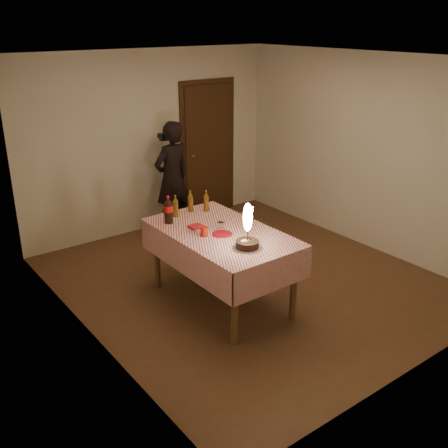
{
  "coord_description": "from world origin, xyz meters",
  "views": [
    {
      "loc": [
        -3.65,
        -4.37,
        2.99
      ],
      "look_at": [
        -0.55,
        -0.26,
        0.95
      ],
      "focal_mm": 42.0,
      "sensor_mm": 36.0,
      "label": 1
    }
  ],
  "objects": [
    {
      "name": "napkin_stack",
      "position": [
        -0.7,
        0.04,
        0.86
      ],
      "size": [
        0.15,
        0.15,
        0.02
      ],
      "primitive_type": "cube",
      "color": "#AE131B",
      "rests_on": "dining_table"
    },
    {
      "name": "clear_cup",
      "position": [
        -0.53,
        -0.18,
        0.89
      ],
      "size": [
        0.07,
        0.07,
        0.09
      ],
      "primitive_type": "cylinder",
      "color": "white",
      "rests_on": "dining_table"
    },
    {
      "name": "photographer",
      "position": [
        0.1,
        1.85,
        0.83
      ],
      "size": [
        0.66,
        0.5,
        1.66
      ],
      "color": "black",
      "rests_on": "ground"
    },
    {
      "name": "room_shell",
      "position": [
        0.03,
        0.08,
        1.65
      ],
      "size": [
        4.04,
        4.54,
        2.62
      ],
      "color": "silver",
      "rests_on": "ground"
    },
    {
      "name": "amber_bottle_mid",
      "position": [
        -0.47,
        0.51,
        0.97
      ],
      "size": [
        0.06,
        0.06,
        0.25
      ],
      "color": "#5C3B0F",
      "rests_on": "dining_table"
    },
    {
      "name": "birthday_cake",
      "position": [
        -0.6,
        -0.71,
        0.99
      ],
      "size": [
        0.29,
        0.29,
        0.47
      ],
      "color": "white",
      "rests_on": "dining_table"
    },
    {
      "name": "red_plate",
      "position": [
        -0.6,
        -0.28,
        0.85
      ],
      "size": [
        0.22,
        0.22,
        0.01
      ],
      "primitive_type": "cylinder",
      "color": "#AC0C1B",
      "rests_on": "dining_table"
    },
    {
      "name": "ground",
      "position": [
        0.0,
        0.0,
        0.0
      ],
      "size": [
        4.0,
        4.5,
        0.01
      ],
      "primitive_type": "cube",
      "color": "brown",
      "rests_on": "ground"
    },
    {
      "name": "amber_bottle_left",
      "position": [
        -0.7,
        0.47,
        0.97
      ],
      "size": [
        0.06,
        0.06,
        0.25
      ],
      "color": "#5C3B0F",
      "rests_on": "dining_table"
    },
    {
      "name": "cola_bottle",
      "position": [
        -0.87,
        0.34,
        1.0
      ],
      "size": [
        0.1,
        0.1,
        0.32
      ],
      "color": "black",
      "rests_on": "dining_table"
    },
    {
      "name": "red_cup",
      "position": [
        -0.77,
        -0.2,
        0.9
      ],
      "size": [
        0.08,
        0.08,
        0.1
      ],
      "primitive_type": "cylinder",
      "color": "#AF1F0C",
      "rests_on": "dining_table"
    },
    {
      "name": "amber_bottle_right",
      "position": [
        -0.31,
        0.41,
        0.97
      ],
      "size": [
        0.06,
        0.06,
        0.25
      ],
      "color": "#5C3B0F",
      "rests_on": "dining_table"
    },
    {
      "name": "dining_table",
      "position": [
        -0.55,
        -0.21,
        0.74
      ],
      "size": [
        1.02,
        1.72,
        0.85
      ],
      "color": "brown",
      "rests_on": "ground"
    }
  ]
}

